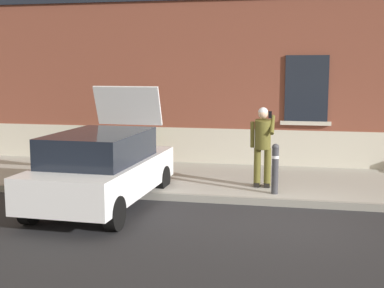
{
  "coord_description": "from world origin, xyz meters",
  "views": [
    {
      "loc": [
        0.29,
        -9.35,
        2.73
      ],
      "look_at": [
        -1.99,
        1.6,
        1.1
      ],
      "focal_mm": 49.08,
      "sensor_mm": 36.0,
      "label": 1
    }
  ],
  "objects_px": {
    "bollard_near_person": "(275,167)",
    "planter_charcoal": "(78,145)",
    "hatchback_car_white": "(103,167)",
    "planter_terracotta": "(148,148)",
    "person_on_phone": "(263,142)"
  },
  "relations": [
    {
      "from": "hatchback_car_white",
      "to": "person_on_phone",
      "type": "distance_m",
      "value": 3.46
    },
    {
      "from": "bollard_near_person",
      "to": "person_on_phone",
      "type": "height_order",
      "value": "person_on_phone"
    },
    {
      "from": "hatchback_car_white",
      "to": "person_on_phone",
      "type": "relative_size",
      "value": 2.35
    },
    {
      "from": "person_on_phone",
      "to": "planter_charcoal",
      "type": "bearing_deg",
      "value": 174.14
    },
    {
      "from": "bollard_near_person",
      "to": "planter_charcoal",
      "type": "bearing_deg",
      "value": 153.86
    },
    {
      "from": "bollard_near_person",
      "to": "planter_terracotta",
      "type": "relative_size",
      "value": 1.22
    },
    {
      "from": "hatchback_car_white",
      "to": "planter_charcoal",
      "type": "height_order",
      "value": "hatchback_car_white"
    },
    {
      "from": "hatchback_car_white",
      "to": "bollard_near_person",
      "type": "distance_m",
      "value": 3.5
    },
    {
      "from": "bollard_near_person",
      "to": "person_on_phone",
      "type": "relative_size",
      "value": 0.6
    },
    {
      "from": "hatchback_car_white",
      "to": "planter_terracotta",
      "type": "xyz_separation_m",
      "value": [
        -0.19,
        3.76,
        -0.19
      ]
    },
    {
      "from": "person_on_phone",
      "to": "hatchback_car_white",
      "type": "bearing_deg",
      "value": -133.51
    },
    {
      "from": "hatchback_car_white",
      "to": "planter_terracotta",
      "type": "height_order",
      "value": "hatchback_car_white"
    },
    {
      "from": "bollard_near_person",
      "to": "person_on_phone",
      "type": "bearing_deg",
      "value": 119.73
    },
    {
      "from": "bollard_near_person",
      "to": "planter_charcoal",
      "type": "relative_size",
      "value": 1.22
    },
    {
      "from": "hatchback_car_white",
      "to": "planter_charcoal",
      "type": "xyz_separation_m",
      "value": [
        -2.26,
        3.9,
        -0.19
      ]
    }
  ]
}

